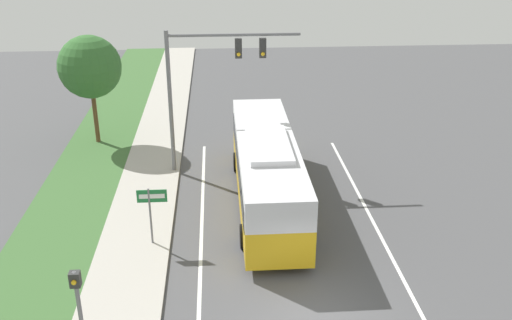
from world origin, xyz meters
The scene contains 7 objects.
ground_plane centered at (0.00, 0.00, 0.00)m, with size 80.00×80.00×0.00m, color #4C4C4F.
lane_divider_far centered at (3.60, 0.00, 0.00)m, with size 0.14×30.00×0.01m.
bus centered at (-0.75, 8.05, 1.79)m, with size 2.66×11.57×3.28m.
signal_gantry centered at (-3.25, 11.74, 5.01)m, with size 6.27×0.41×7.05m.
pedestrian_signal centered at (-6.67, -1.75, 2.24)m, with size 0.28×0.34×3.32m.
street_sign centered at (-5.42, 4.83, 1.73)m, with size 1.14×0.08×2.45m.
roadside_tree centered at (-9.57, 15.95, 4.37)m, with size 3.38×3.38×5.98m.
Camera 1 is at (-2.81, -14.54, 11.94)m, focal length 40.00 mm.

